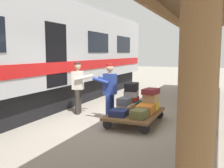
{
  "coord_description": "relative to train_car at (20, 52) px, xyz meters",
  "views": [
    {
      "loc": [
        -2.52,
        6.7,
        2.02
      ],
      "look_at": [
        0.26,
        0.21,
        1.15
      ],
      "focal_mm": 40.59,
      "sensor_mm": 36.0,
      "label": 1
    }
  ],
  "objects": [
    {
      "name": "suitcase_black_hardshell",
      "position": [
        -3.77,
        -0.68,
        -1.09
      ],
      "size": [
        0.42,
        0.54,
        0.25
      ],
      "primitive_type": "cube",
      "rotation": [
        0.0,
        0.0,
        0.13
      ],
      "color": "black",
      "rests_on": "suitcase_gray_aluminum"
    },
    {
      "name": "suitcase_cream_canvas",
      "position": [
        -3.8,
        -0.09,
        -1.63
      ],
      "size": [
        0.43,
        0.52,
        0.21
      ],
      "primitive_type": "cube",
      "rotation": [
        0.0,
        0.0,
        -0.08
      ],
      "color": "beige",
      "rests_on": "luggage_cart"
    },
    {
      "name": "suitcase_maroon_trunk",
      "position": [
        -4.38,
        -0.64,
        -1.18
      ],
      "size": [
        0.46,
        0.61,
        0.16
      ],
      "primitive_type": "cube",
      "rotation": [
        0.0,
        0.0,
        -0.15
      ],
      "color": "maroon",
      "rests_on": "suitcase_tan_vintage"
    },
    {
      "name": "platform_canopy",
      "position": [
        -6.07,
        0.0,
        1.16
      ],
      "size": [
        3.2,
        15.77,
        3.56
      ],
      "color": "brown",
      "rests_on": "ground_plane"
    },
    {
      "name": "suitcase_tan_vintage",
      "position": [
        -4.39,
        -0.63,
        -1.39
      ],
      "size": [
        0.45,
        0.42,
        0.25
      ],
      "primitive_type": "cube",
      "rotation": [
        0.0,
        0.0,
        -0.14
      ],
      "color": "tan",
      "rests_on": "suitcase_yellow_case"
    },
    {
      "name": "suitcase_navy_fabric",
      "position": [
        -3.8,
        0.47,
        -1.65
      ],
      "size": [
        0.48,
        0.5,
        0.17
      ],
      "primitive_type": "cube",
      "rotation": [
        0.0,
        0.0,
        0.08
      ],
      "color": "navy",
      "rests_on": "luggage_cart"
    },
    {
      "name": "luggage_cart",
      "position": [
        -4.08,
        -0.09,
        -1.78
      ],
      "size": [
        1.28,
        2.04,
        0.33
      ],
      "color": "brown",
      "rests_on": "ground_plane"
    },
    {
      "name": "suitcase_orange_carryall",
      "position": [
        -4.37,
        -0.09,
        -1.61
      ],
      "size": [
        0.45,
        0.58,
        0.24
      ],
      "primitive_type": "cube",
      "rotation": [
        0.0,
        0.0,
        0.02
      ],
      "color": "#CC6B23",
      "rests_on": "luggage_cart"
    },
    {
      "name": "train_car",
      "position": [
        0.0,
        0.0,
        0.0
      ],
      "size": [
        3.02,
        17.19,
        4.0
      ],
      "color": "#B7BABF",
      "rests_on": "ground_plane"
    },
    {
      "name": "ground_plane",
      "position": [
        -3.75,
        0.0,
        -2.06
      ],
      "size": [
        60.0,
        60.0,
        0.0
      ],
      "primitive_type": "plane",
      "color": "gray"
    },
    {
      "name": "suitcase_red_plastic",
      "position": [
        -3.78,
        -0.62,
        -1.46
      ],
      "size": [
        0.38,
        0.45,
        0.15
      ],
      "primitive_type": "cube",
      "rotation": [
        0.0,
        0.0,
        -0.08
      ],
      "color": "#AD231E",
      "rests_on": "suitcase_teal_softside"
    },
    {
      "name": "suitcase_slate_roller",
      "position": [
        -3.77,
        -0.06,
        -1.43
      ],
      "size": [
        0.35,
        0.47,
        0.19
      ],
      "primitive_type": "cube",
      "rotation": [
        0.0,
        0.0,
        -0.03
      ],
      "color": "#4C515B",
      "rests_on": "suitcase_cream_canvas"
    },
    {
      "name": "suitcase_yellow_case",
      "position": [
        -4.37,
        -0.65,
        -1.62
      ],
      "size": [
        0.49,
        0.51,
        0.22
      ],
      "primitive_type": "cube",
      "rotation": [
        0.0,
        0.0,
        -0.01
      ],
      "color": "gold",
      "rests_on": "luggage_cart"
    },
    {
      "name": "porter_by_door",
      "position": [
        -1.98,
        -0.48,
        -1.14
      ],
      "size": [
        0.72,
        0.54,
        1.7
      ],
      "color": "#332D28",
      "rests_on": "ground_plane"
    },
    {
      "name": "suitcase_gray_aluminum",
      "position": [
        -3.76,
        -0.66,
        -1.3
      ],
      "size": [
        0.46,
        0.47,
        0.17
      ],
      "primitive_type": "cube",
      "rotation": [
        0.0,
        0.0,
        0.16
      ],
      "color": "#9EA0A5",
      "rests_on": "suitcase_red_plastic"
    },
    {
      "name": "suitcase_olive_duffel",
      "position": [
        -4.37,
        0.47,
        -1.62
      ],
      "size": [
        0.41,
        0.52,
        0.22
      ],
      "primitive_type": "cube",
      "rotation": [
        0.0,
        0.0,
        -0.1
      ],
      "color": "brown",
      "rests_on": "luggage_cart"
    },
    {
      "name": "porter_in_overalls",
      "position": [
        -3.31,
        -0.01,
        -1.14
      ],
      "size": [
        0.69,
        0.46,
        1.7
      ],
      "color": "navy",
      "rests_on": "ground_plane"
    },
    {
      "name": "suitcase_teal_softside",
      "position": [
        -3.8,
        -0.65,
        -1.63
      ],
      "size": [
        0.52,
        0.63,
        0.2
      ],
      "primitive_type": "cube",
      "rotation": [
        0.0,
        0.0,
        -0.07
      ],
      "color": "#1E666B",
      "rests_on": "luggage_cart"
    }
  ]
}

